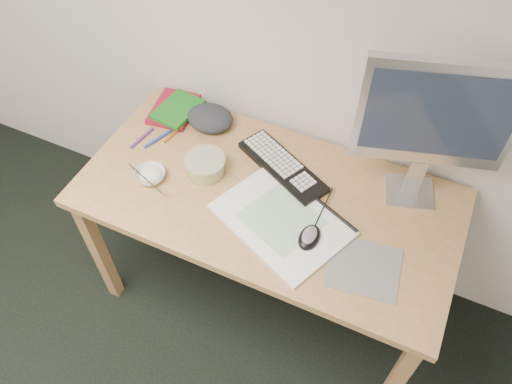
% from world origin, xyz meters
% --- Properties ---
extents(desk, '(1.40, 0.70, 0.75)m').
position_xyz_m(desk, '(0.28, 1.43, 0.67)').
color(desk, tan).
rests_on(desk, ground).
extents(mousepad, '(0.26, 0.24, 0.00)m').
position_xyz_m(mousepad, '(0.69, 1.29, 0.75)').
color(mousepad, gray).
rests_on(mousepad, desk).
extents(sketchpad, '(0.54, 0.47, 0.01)m').
position_xyz_m(sketchpad, '(0.37, 1.35, 0.76)').
color(sketchpad, white).
rests_on(sketchpad, desk).
extents(keyboard, '(0.41, 0.29, 0.02)m').
position_xyz_m(keyboard, '(0.28, 1.57, 0.76)').
color(keyboard, black).
rests_on(keyboard, desk).
extents(monitor, '(0.49, 0.20, 0.58)m').
position_xyz_m(monitor, '(0.75, 1.66, 1.11)').
color(monitor, silver).
rests_on(monitor, desk).
extents(mouse, '(0.07, 0.11, 0.04)m').
position_xyz_m(mouse, '(0.49, 1.31, 0.78)').
color(mouse, black).
rests_on(mouse, sketchpad).
extents(rice_bowl, '(0.13, 0.13, 0.04)m').
position_xyz_m(rice_bowl, '(-0.15, 1.32, 0.77)').
color(rice_bowl, white).
rests_on(rice_bowl, desk).
extents(chopsticks, '(0.20, 0.09, 0.02)m').
position_xyz_m(chopsticks, '(-0.15, 1.29, 0.79)').
color(chopsticks, '#ADADB0').
rests_on(chopsticks, rice_bowl).
extents(fruit_tub, '(0.17, 0.17, 0.08)m').
position_xyz_m(fruit_tub, '(0.02, 1.43, 0.79)').
color(fruit_tub, gold).
rests_on(fruit_tub, desk).
extents(book_red, '(0.20, 0.24, 0.02)m').
position_xyz_m(book_red, '(-0.27, 1.68, 0.76)').
color(book_red, maroon).
rests_on(book_red, desk).
extents(book_green, '(0.17, 0.22, 0.02)m').
position_xyz_m(book_green, '(-0.24, 1.67, 0.78)').
color(book_green, '#1B6E1D').
rests_on(book_green, book_red).
extents(cloth_lump, '(0.19, 0.17, 0.07)m').
position_xyz_m(cloth_lump, '(-0.09, 1.68, 0.78)').
color(cloth_lump, '#282A30').
rests_on(cloth_lump, desk).
extents(pencil_pink, '(0.18, 0.07, 0.01)m').
position_xyz_m(pencil_pink, '(0.22, 1.44, 0.75)').
color(pencil_pink, '#CF678B').
rests_on(pencil_pink, desk).
extents(pencil_tan, '(0.11, 0.13, 0.01)m').
position_xyz_m(pencil_tan, '(0.31, 1.43, 0.75)').
color(pencil_tan, tan).
rests_on(pencil_tan, desk).
extents(pencil_black, '(0.17, 0.03, 0.01)m').
position_xyz_m(pencil_black, '(0.34, 1.48, 0.75)').
color(pencil_black, black).
rests_on(pencil_black, desk).
extents(marker_blue, '(0.06, 0.13, 0.01)m').
position_xyz_m(marker_blue, '(-0.24, 1.51, 0.76)').
color(marker_blue, '#1E3FA3').
rests_on(marker_blue, desk).
extents(marker_orange, '(0.03, 0.11, 0.01)m').
position_xyz_m(marker_orange, '(-0.20, 1.56, 0.76)').
color(marker_orange, '#C15116').
rests_on(marker_orange, desk).
extents(marker_purple, '(0.03, 0.13, 0.01)m').
position_xyz_m(marker_purple, '(-0.30, 1.48, 0.76)').
color(marker_purple, '#60258B').
rests_on(marker_purple, desk).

